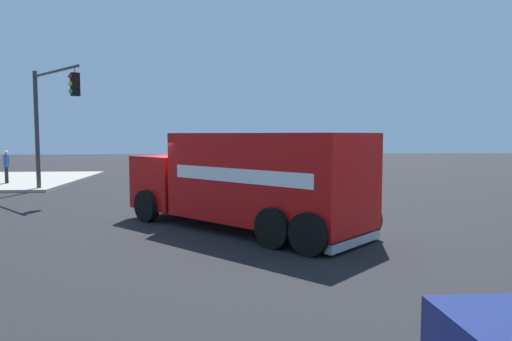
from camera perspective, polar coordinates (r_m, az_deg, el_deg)
The scene contains 4 objects.
ground_plane at distance 15.23m, azimuth -7.86°, elevation -5.96°, with size 100.00×100.00×0.00m, color black.
delivery_truck at distance 13.28m, azimuth -1.05°, elevation -1.10°, with size 7.31×7.24×2.79m.
traffic_light_secondary at distance 23.29m, azimuth -24.20°, elevation 6.93°, with size 3.79×3.29×5.64m.
pedestrian_near_corner at distance 28.05m, azimuth -28.47°, elevation 0.67°, with size 0.44×0.38×1.76m.
Camera 1 is at (14.94, 1.01, 2.75)m, focal length 32.39 mm.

